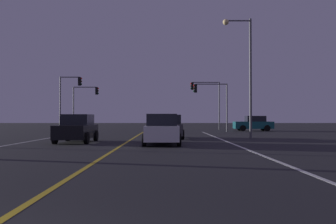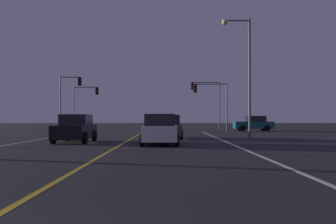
{
  "view_description": "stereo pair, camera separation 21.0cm",
  "coord_description": "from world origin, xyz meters",
  "px_view_note": "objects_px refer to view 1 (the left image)",
  "views": [
    {
      "loc": [
        2.4,
        -2.65,
        1.49
      ],
      "look_at": [
        2.56,
        30.27,
        2.02
      ],
      "focal_mm": 38.54,
      "sensor_mm": 36.0,
      "label": 1
    },
    {
      "loc": [
        2.61,
        -2.65,
        1.49
      ],
      "look_at": [
        2.56,
        30.27,
        2.02
      ],
      "focal_mm": 38.54,
      "sensor_mm": 36.0,
      "label": 2
    }
  ],
  "objects_px": {
    "traffic_light_near_right": "(210,96)",
    "car_crossing_side": "(254,124)",
    "traffic_light_far_right": "(206,94)",
    "car_oncoming": "(77,129)",
    "traffic_light_near_left": "(70,91)",
    "traffic_light_far_left": "(86,98)",
    "car_lead_same_lane": "(162,130)",
    "car_ahead_far": "(169,127)",
    "street_lamp_right_far": "(244,63)"
  },
  "relations": [
    {
      "from": "car_ahead_far",
      "to": "traffic_light_near_left",
      "type": "distance_m",
      "value": 16.51
    },
    {
      "from": "car_oncoming",
      "to": "car_ahead_far",
      "type": "distance_m",
      "value": 6.92
    },
    {
      "from": "car_ahead_far",
      "to": "traffic_light_near_right",
      "type": "distance_m",
      "value": 13.45
    },
    {
      "from": "traffic_light_near_left",
      "to": "street_lamp_right_far",
      "type": "distance_m",
      "value": 20.09
    },
    {
      "from": "car_ahead_far",
      "to": "traffic_light_far_right",
      "type": "height_order",
      "value": "traffic_light_far_right"
    },
    {
      "from": "car_oncoming",
      "to": "traffic_light_far_right",
      "type": "bearing_deg",
      "value": 154.9
    },
    {
      "from": "car_ahead_far",
      "to": "traffic_light_near_right",
      "type": "relative_size",
      "value": 0.84
    },
    {
      "from": "traffic_light_near_right",
      "to": "traffic_light_near_left",
      "type": "bearing_deg",
      "value": 0.0
    },
    {
      "from": "car_oncoming",
      "to": "traffic_light_near_right",
      "type": "height_order",
      "value": "traffic_light_near_right"
    },
    {
      "from": "traffic_light_far_left",
      "to": "traffic_light_far_right",
      "type": "bearing_deg",
      "value": -0.0
    },
    {
      "from": "car_lead_same_lane",
      "to": "traffic_light_near_left",
      "type": "xyz_separation_m",
      "value": [
        -9.97,
        18.23,
        3.46
      ]
    },
    {
      "from": "car_crossing_side",
      "to": "traffic_light_near_left",
      "type": "distance_m",
      "value": 20.56
    },
    {
      "from": "car_ahead_far",
      "to": "traffic_light_far_left",
      "type": "relative_size",
      "value": 0.82
    },
    {
      "from": "traffic_light_near_left",
      "to": "street_lamp_right_far",
      "type": "xyz_separation_m",
      "value": [
        15.87,
        -12.26,
        1.16
      ]
    },
    {
      "from": "traffic_light_near_left",
      "to": "traffic_light_far_left",
      "type": "distance_m",
      "value": 5.53
    },
    {
      "from": "traffic_light_near_right",
      "to": "traffic_light_near_left",
      "type": "height_order",
      "value": "traffic_light_near_left"
    },
    {
      "from": "traffic_light_far_right",
      "to": "traffic_light_far_left",
      "type": "bearing_deg",
      "value": -0.0
    },
    {
      "from": "traffic_light_near_right",
      "to": "traffic_light_far_right",
      "type": "xyz_separation_m",
      "value": [
        0.13,
        5.5,
        0.5
      ]
    },
    {
      "from": "car_crossing_side",
      "to": "street_lamp_right_far",
      "type": "xyz_separation_m",
      "value": [
        -4.24,
        -14.76,
        4.62
      ]
    },
    {
      "from": "car_lead_same_lane",
      "to": "traffic_light_near_left",
      "type": "height_order",
      "value": "traffic_light_near_left"
    },
    {
      "from": "traffic_light_near_right",
      "to": "street_lamp_right_far",
      "type": "xyz_separation_m",
      "value": [
        0.98,
        -12.26,
        1.59
      ]
    },
    {
      "from": "car_ahead_far",
      "to": "street_lamp_right_far",
      "type": "distance_m",
      "value": 7.14
    },
    {
      "from": "car_lead_same_lane",
      "to": "traffic_light_near_right",
      "type": "height_order",
      "value": "traffic_light_near_right"
    },
    {
      "from": "car_crossing_side",
      "to": "traffic_light_far_left",
      "type": "bearing_deg",
      "value": -8.69
    },
    {
      "from": "car_oncoming",
      "to": "car_crossing_side",
      "type": "distance_m",
      "value": 24.28
    },
    {
      "from": "car_lead_same_lane",
      "to": "street_lamp_right_far",
      "type": "height_order",
      "value": "street_lamp_right_far"
    },
    {
      "from": "car_lead_same_lane",
      "to": "car_crossing_side",
      "type": "distance_m",
      "value": 23.07
    },
    {
      "from": "car_oncoming",
      "to": "traffic_light_near_left",
      "type": "distance_m",
      "value": 17.37
    },
    {
      "from": "car_ahead_far",
      "to": "car_crossing_side",
      "type": "xyz_separation_m",
      "value": [
        9.69,
        14.82,
        0.0
      ]
    },
    {
      "from": "traffic_light_far_right",
      "to": "street_lamp_right_far",
      "type": "relative_size",
      "value": 0.67
    },
    {
      "from": "car_lead_same_lane",
      "to": "street_lamp_right_far",
      "type": "distance_m",
      "value": 9.57
    },
    {
      "from": "car_lead_same_lane",
      "to": "traffic_light_near_right",
      "type": "bearing_deg",
      "value": -15.1
    },
    {
      "from": "traffic_light_far_right",
      "to": "street_lamp_right_far",
      "type": "height_order",
      "value": "street_lamp_right_far"
    },
    {
      "from": "car_crossing_side",
      "to": "street_lamp_right_far",
      "type": "relative_size",
      "value": 0.5
    },
    {
      "from": "car_ahead_far",
      "to": "traffic_light_far_right",
      "type": "bearing_deg",
      "value": -14.45
    },
    {
      "from": "traffic_light_near_right",
      "to": "traffic_light_far_left",
      "type": "xyz_separation_m",
      "value": [
        -14.45,
        5.5,
        0.07
      ]
    },
    {
      "from": "traffic_light_far_right",
      "to": "car_oncoming",
      "type": "bearing_deg",
      "value": 64.9
    },
    {
      "from": "car_lead_same_lane",
      "to": "car_ahead_far",
      "type": "relative_size",
      "value": 1.0
    },
    {
      "from": "traffic_light_near_right",
      "to": "street_lamp_right_far",
      "type": "relative_size",
      "value": 0.59
    },
    {
      "from": "car_crossing_side",
      "to": "traffic_light_far_right",
      "type": "bearing_deg",
      "value": -30.54
    },
    {
      "from": "car_lead_same_lane",
      "to": "traffic_light_far_left",
      "type": "relative_size",
      "value": 0.82
    },
    {
      "from": "car_ahead_far",
      "to": "car_crossing_side",
      "type": "height_order",
      "value": "same"
    },
    {
      "from": "traffic_light_near_left",
      "to": "traffic_light_far_left",
      "type": "relative_size",
      "value": 1.11
    },
    {
      "from": "traffic_light_far_left",
      "to": "street_lamp_right_far",
      "type": "relative_size",
      "value": 0.61
    },
    {
      "from": "car_crossing_side",
      "to": "traffic_light_near_right",
      "type": "height_order",
      "value": "traffic_light_near_right"
    },
    {
      "from": "traffic_light_near_right",
      "to": "car_crossing_side",
      "type": "bearing_deg",
      "value": -154.48
    },
    {
      "from": "car_ahead_far",
      "to": "traffic_light_near_right",
      "type": "xyz_separation_m",
      "value": [
        4.47,
        12.32,
        3.03
      ]
    },
    {
      "from": "traffic_light_far_left",
      "to": "traffic_light_near_right",
      "type": "bearing_deg",
      "value": -20.84
    },
    {
      "from": "traffic_light_near_right",
      "to": "street_lamp_right_far",
      "type": "height_order",
      "value": "street_lamp_right_far"
    },
    {
      "from": "car_lead_same_lane",
      "to": "traffic_light_far_right",
      "type": "distance_m",
      "value": 24.51
    }
  ]
}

